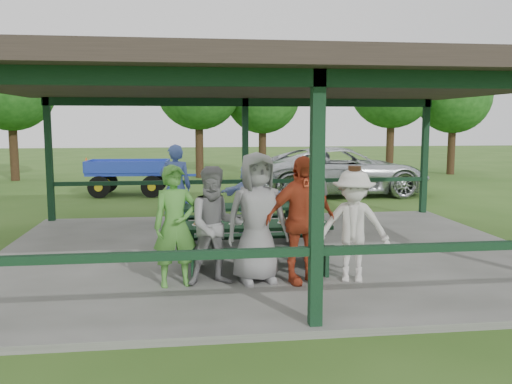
{
  "coord_description": "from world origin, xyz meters",
  "views": [
    {
      "loc": [
        -1.5,
        -9.88,
        2.51
      ],
      "look_at": [
        -0.26,
        -0.3,
        1.26
      ],
      "focal_mm": 38.0,
      "sensor_mm": 36.0,
      "label": 1
    }
  ],
  "objects": [
    {
      "name": "tree_far_right",
      "position": [
        11.2,
        14.79,
        3.7
      ],
      "size": [
        3.51,
        3.51,
        5.48
      ],
      "color": "black",
      "rests_on": "ground"
    },
    {
      "name": "contestant_green",
      "position": [
        -1.67,
        -2.0,
        1.0
      ],
      "size": [
        0.73,
        0.55,
        1.79
      ],
      "primitive_type": "imported",
      "rotation": [
        0.0,
        0.0,
        0.2
      ],
      "color": "#4F9839",
      "rests_on": "concrete_slab"
    },
    {
      "name": "spectator_grey",
      "position": [
        1.3,
        1.71,
        0.87
      ],
      "size": [
        0.91,
        0.82,
        1.53
      ],
      "primitive_type": "imported",
      "rotation": [
        0.0,
        0.0,
        2.75
      ],
      "color": "gray",
      "rests_on": "concrete_slab"
    },
    {
      "name": "concrete_slab",
      "position": [
        0.0,
        0.0,
        0.05
      ],
      "size": [
        10.0,
        8.0,
        0.1
      ],
      "primitive_type": "cube",
      "color": "#61615D",
      "rests_on": "ground"
    },
    {
      "name": "tree_right",
      "position": [
        8.06,
        14.67,
        4.16
      ],
      "size": [
        3.93,
        3.93,
        6.14
      ],
      "color": "black",
      "rests_on": "ground"
    },
    {
      "name": "spectator_lblue",
      "position": [
        -0.11,
        1.75,
        0.9
      ],
      "size": [
        1.54,
        1.05,
        1.6
      ],
      "primitive_type": "imported",
      "rotation": [
        0.0,
        0.0,
        2.71
      ],
      "color": "#99B0ED",
      "rests_on": "concrete_slab"
    },
    {
      "name": "picnic_table_near",
      "position": [
        -0.38,
        -1.2,
        0.57
      ],
      "size": [
        2.44,
        1.39,
        0.75
      ],
      "color": "black",
      "rests_on": "concrete_slab"
    },
    {
      "name": "spectator_blue",
      "position": [
        -1.74,
        2.29,
        1.06
      ],
      "size": [
        0.72,
        0.48,
        1.92
      ],
      "primitive_type": "imported",
      "rotation": [
        0.0,
        0.0,
        3.11
      ],
      "color": "#425AAE",
      "rests_on": "concrete_slab"
    },
    {
      "name": "contestant_white_fedora",
      "position": [
        0.99,
        -2.1,
        0.96
      ],
      "size": [
        1.24,
        0.94,
        1.76
      ],
      "rotation": [
        0.0,
        0.0,
        -0.31
      ],
      "color": "silver",
      "rests_on": "concrete_slab"
    },
    {
      "name": "tree_mid",
      "position": [
        2.1,
        15.51,
        3.69
      ],
      "size": [
        3.49,
        3.49,
        5.45
      ],
      "color": "black",
      "rests_on": "ground"
    },
    {
      "name": "contestant_grey_left",
      "position": [
        -1.08,
        -2.01,
        0.98
      ],
      "size": [
        0.95,
        0.79,
        1.77
      ],
      "primitive_type": "imported",
      "rotation": [
        0.0,
        0.0,
        0.15
      ],
      "color": "gray",
      "rests_on": "concrete_slab"
    },
    {
      "name": "farm_trailer",
      "position": [
        -3.47,
        9.13,
        0.65
      ],
      "size": [
        3.73,
        1.75,
        1.3
      ],
      "rotation": [
        0.0,
        0.0,
        -0.05
      ],
      "color": "#1C329A",
      "rests_on": "ground"
    },
    {
      "name": "tree_far_left",
      "position": [
        -8.81,
        14.49,
        4.0
      ],
      "size": [
        3.78,
        3.78,
        5.91
      ],
      "color": "black",
      "rests_on": "ground"
    },
    {
      "name": "ground",
      "position": [
        0.0,
        0.0,
        0.0
      ],
      "size": [
        90.0,
        90.0,
        0.0
      ],
      "primitive_type": "plane",
      "color": "#31571B",
      "rests_on": "ground"
    },
    {
      "name": "picnic_table_far",
      "position": [
        -0.46,
        0.8,
        0.57
      ],
      "size": [
        2.44,
        1.39,
        0.75
      ],
      "color": "black",
      "rests_on": "concrete_slab"
    },
    {
      "name": "tree_left",
      "position": [
        -0.89,
        14.74,
        4.05
      ],
      "size": [
        3.83,
        3.83,
        5.98
      ],
      "color": "black",
      "rests_on": "ground"
    },
    {
      "name": "table_setting",
      "position": [
        -0.23,
        -1.19,
        0.88
      ],
      "size": [
        2.31,
        0.45,
        0.1
      ],
      "color": "white",
      "rests_on": "picnic_table_near"
    },
    {
      "name": "pickup_truck",
      "position": [
        3.82,
        8.17,
        0.83
      ],
      "size": [
        6.03,
        2.92,
        1.65
      ],
      "primitive_type": "imported",
      "rotation": [
        0.0,
        0.0,
        1.6
      ],
      "color": "silver",
      "rests_on": "ground"
    },
    {
      "name": "contestant_grey_mid",
      "position": [
        -0.45,
        -1.95,
        1.09
      ],
      "size": [
        1.06,
        0.8,
        1.97
      ],
      "primitive_type": "imported",
      "rotation": [
        0.0,
        0.0,
        0.19
      ],
      "color": "gray",
      "rests_on": "concrete_slab"
    },
    {
      "name": "pavilion_structure",
      "position": [
        0.0,
        0.0,
        3.17
      ],
      "size": [
        10.6,
        8.6,
        3.24
      ],
      "color": "black",
      "rests_on": "concrete_slab"
    },
    {
      "name": "contestant_red",
      "position": [
        0.19,
        -2.06,
        1.06
      ],
      "size": [
        1.2,
        0.72,
        1.91
      ],
      "primitive_type": "imported",
      "rotation": [
        0.0,
        0.0,
        0.24
      ],
      "color": "#B13F22",
      "rests_on": "concrete_slab"
    }
  ]
}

